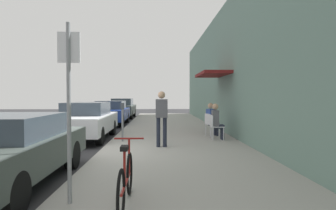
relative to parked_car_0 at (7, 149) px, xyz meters
The scene contains 15 objects.
ground_plane 3.18m from the parked_car_0, 69.27° to the left, with size 60.00×60.00×0.00m, color #2D2D30.
sidewalk_slab 5.98m from the parked_car_0, 55.68° to the left, with size 4.50×32.00×0.12m, color #9E9B93.
building_facade 7.85m from the parked_car_0, 40.58° to the left, with size 1.40×32.00×5.61m.
parked_car_0 is the anchor object (origin of this frame).
parked_car_1 5.92m from the parked_car_0, 90.00° to the left, with size 1.80×4.40×1.43m.
parked_car_2 11.78m from the parked_car_0, 90.00° to the left, with size 1.80×4.40×1.40m.
parked_car_3 17.28m from the parked_car_0, 90.00° to the left, with size 1.80×4.40×1.50m.
parking_meter 4.88m from the parked_car_0, 71.47° to the left, with size 0.12×0.10×1.32m.
street_sign 2.15m from the parked_car_0, 38.88° to the right, with size 0.32×0.06×2.60m.
bicycle_0 2.70m from the parked_car_0, 30.17° to the right, with size 0.46×1.71×0.90m.
cafe_chair_0 6.88m from the parked_car_0, 45.64° to the left, with size 0.45×0.45×0.87m.
seated_patron_0 6.92m from the parked_car_0, 45.27° to the left, with size 0.43×0.36×1.29m.
cafe_chair_1 7.60m from the parked_car_0, 50.65° to the left, with size 0.56×0.56×0.87m.
seated_patron_1 7.65m from the parked_car_0, 50.41° to the left, with size 0.51×0.46×1.29m.
pedestrian_standing 4.53m from the parked_car_0, 50.34° to the left, with size 0.36×0.22×1.70m.
Camera 1 is at (1.68, -8.35, 1.67)m, focal length 31.33 mm.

